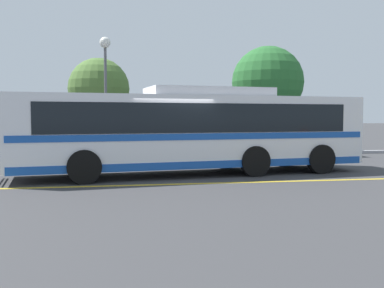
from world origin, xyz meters
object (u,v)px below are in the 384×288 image
(transit_bus, at_px, (192,130))
(parked_car_2, at_px, (176,142))
(parked_car_1, at_px, (38,146))
(tree_1, at_px, (99,89))
(parked_car_3, at_px, (307,142))
(street_lamp, at_px, (105,66))
(tree_0, at_px, (268,82))

(transit_bus, relative_size, parked_car_2, 2.75)
(parked_car_1, relative_size, tree_1, 0.89)
(parked_car_3, xyz_separation_m, street_lamp, (-9.84, 1.95, 3.77))
(tree_0, distance_m, tree_1, 9.62)
(parked_car_2, bearing_deg, parked_car_1, -82.13)
(transit_bus, height_order, tree_0, tree_0)
(tree_1, bearing_deg, parked_car_1, -114.83)
(transit_bus, xyz_separation_m, parked_car_3, (6.82, 5.93, -0.81))
(parked_car_3, xyz_separation_m, tree_0, (-0.73, 3.86, 3.22))
(parked_car_3, bearing_deg, tree_1, 66.70)
(transit_bus, bearing_deg, tree_1, 9.53)
(parked_car_3, relative_size, tree_1, 0.85)
(transit_bus, distance_m, parked_car_2, 6.21)
(transit_bus, relative_size, parked_car_1, 2.64)
(parked_car_1, xyz_separation_m, parked_car_2, (6.19, 0.52, 0.07))
(parked_car_1, xyz_separation_m, tree_0, (12.01, 4.16, 3.25))
(tree_1, bearing_deg, parked_car_3, -26.20)
(transit_bus, height_order, parked_car_3, transit_bus)
(parked_car_1, distance_m, parked_car_2, 6.21)
(tree_0, bearing_deg, tree_1, 172.87)
(street_lamp, bearing_deg, parked_car_3, -11.22)
(parked_car_1, distance_m, tree_1, 6.55)
(tree_0, height_order, tree_1, tree_0)
(transit_bus, height_order, street_lamp, street_lamp)
(transit_bus, distance_m, parked_car_3, 9.07)
(tree_0, bearing_deg, parked_car_1, -160.90)
(transit_bus, distance_m, tree_0, 11.77)
(parked_car_1, height_order, street_lamp, street_lamp)
(parked_car_2, height_order, street_lamp, street_lamp)
(parked_car_1, relative_size, parked_car_2, 1.04)
(parked_car_1, relative_size, tree_0, 0.78)
(parked_car_2, relative_size, street_lamp, 0.76)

